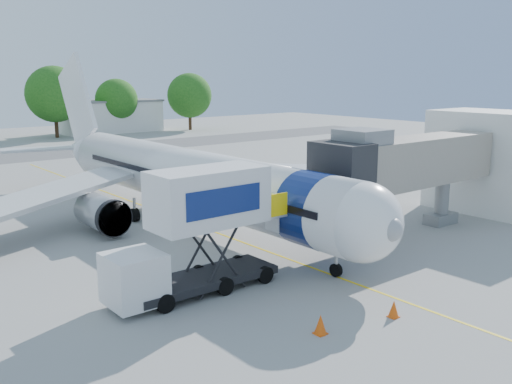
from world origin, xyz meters
TOP-DOWN VIEW (x-y plane):
  - ground at (0.00, 0.00)m, footprint 160.00×160.00m
  - guidance_line at (0.00, 0.00)m, footprint 0.15×70.00m
  - taxiway_strip at (0.00, 42.00)m, footprint 120.00×10.00m
  - aircraft at (0.00, 4.12)m, footprint 34.17×37.73m
  - jet_bridge at (7.99, -7.00)m, footprint 13.90×3.20m
  - terminal_stub at (18.50, -7.00)m, footprint 5.00×8.00m
  - catering_hiloader at (-6.27, -7.00)m, footprint 8.50×2.44m
  - safety_cone_a at (-1.66, -14.17)m, footprint 0.44×0.44m
  - safety_cone_b at (-5.00, -13.39)m, footprint 0.48×0.48m
  - outbuilding_right at (22.00, 62.00)m, footprint 16.40×7.40m
  - tree_e at (11.90, 59.36)m, footprint 8.46×8.46m
  - tree_f at (22.44, 60.39)m, footprint 6.91×6.91m
  - tree_g at (34.42, 57.05)m, footprint 7.62×7.62m

SIDE VIEW (x-z plane):
  - ground at x=0.00m, z-range 0.00..0.00m
  - taxiway_strip at x=0.00m, z-range 0.00..0.01m
  - guidance_line at x=0.00m, z-range 0.00..0.01m
  - safety_cone_a at x=-1.66m, z-range -0.01..0.68m
  - safety_cone_b at x=-5.00m, z-range -0.02..0.75m
  - outbuilding_right at x=22.00m, z-range 0.01..5.31m
  - catering_hiloader at x=-6.27m, z-range 0.01..5.51m
  - aircraft at x=0.00m, z-range -2.73..8.62m
  - terminal_stub at x=18.50m, z-range 0.00..7.00m
  - jet_bridge at x=7.99m, z-range 1.04..7.64m
  - tree_f at x=22.44m, z-range 0.94..9.75m
  - tree_g at x=34.42m, z-range 1.04..10.75m
  - tree_e at x=11.90m, z-range 1.15..11.94m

